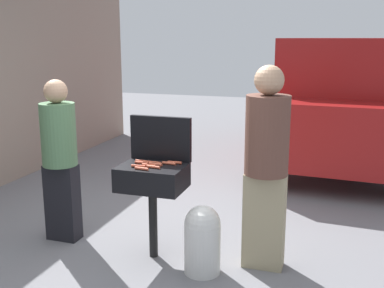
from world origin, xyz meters
name	(u,v)px	position (x,y,z in m)	size (l,w,h in m)	color
ground_plane	(149,247)	(0.00, 0.00, 0.00)	(24.00, 24.00, 0.00)	slate
bbq_grill	(152,181)	(0.11, -0.15, 0.75)	(0.60, 0.44, 0.89)	black
grill_lid_open	(161,138)	(0.11, 0.07, 1.10)	(0.60, 0.05, 0.42)	black
hot_dog_0	(149,165)	(0.10, -0.19, 0.90)	(0.03, 0.03, 0.13)	#AD4228
hot_dog_1	(169,163)	(0.25, -0.07, 0.90)	(0.03, 0.03, 0.13)	#C6593D
hot_dog_2	(153,167)	(0.16, -0.23, 0.90)	(0.03, 0.03, 0.13)	#C6593D
hot_dog_3	(156,164)	(0.14, -0.14, 0.90)	(0.03, 0.03, 0.13)	#C6593D
hot_dog_4	(141,163)	(0.00, -0.13, 0.90)	(0.03, 0.03, 0.13)	#B74C33
hot_dog_5	(138,166)	(0.02, -0.25, 0.90)	(0.03, 0.03, 0.13)	#B74C33
hot_dog_6	(155,163)	(0.11, -0.09, 0.90)	(0.03, 0.03, 0.13)	#B74C33
hot_dog_7	(175,162)	(0.29, -0.03, 0.90)	(0.03, 0.03, 0.13)	#B74C33
hot_dog_8	(142,161)	(-0.02, -0.08, 0.90)	(0.03, 0.03, 0.13)	#B74C33
hot_dog_9	(142,169)	(0.08, -0.31, 0.90)	(0.03, 0.03, 0.13)	#C6593D
propane_tank	(202,238)	(0.64, -0.31, 0.32)	(0.32, 0.32, 0.62)	silver
person_left	(60,155)	(-0.92, -0.07, 0.89)	(0.34, 0.34, 1.64)	black
person_right	(266,161)	(1.13, -0.03, 0.98)	(0.38, 0.38, 1.81)	gray
parked_minivan	(345,101)	(1.75, 4.01, 1.03)	(2.23, 4.50, 2.02)	maroon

